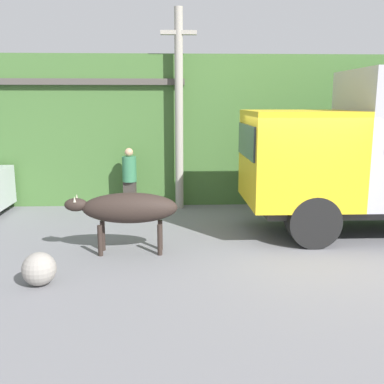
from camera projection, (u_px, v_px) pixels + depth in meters
ground_plane at (301, 246)px, 8.83m from camera, size 60.00×60.00×0.00m
hillside_embankment at (248, 125)px, 14.98m from camera, size 32.00×6.09×3.99m
building_backdrop at (83, 140)px, 13.04m from camera, size 5.84×2.70×3.36m
brown_cow at (128, 209)px, 8.27m from camera, size 2.07×0.57×1.15m
pedestrian_on_hill at (130, 177)px, 11.60m from camera, size 0.42×0.42×1.62m
utility_pole at (179, 107)px, 11.45m from camera, size 0.90×0.21×5.06m
roadside_rock at (39, 269)px, 6.89m from camera, size 0.52×0.52×0.52m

